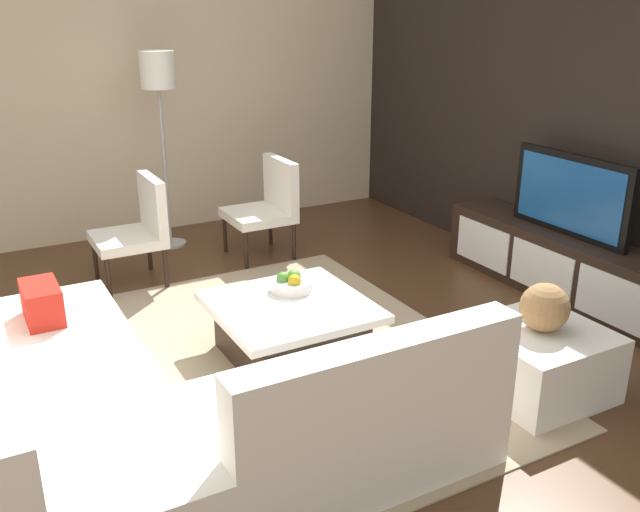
% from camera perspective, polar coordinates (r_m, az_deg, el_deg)
% --- Properties ---
extents(ground_plane, '(14.00, 14.00, 0.00)m').
position_cam_1_polar(ground_plane, '(4.39, -3.00, -9.18)').
color(ground_plane, '#4C301C').
extents(feature_wall_back, '(6.40, 0.12, 2.80)m').
position_cam_1_polar(feature_wall_back, '(5.60, 22.91, 10.93)').
color(feature_wall_back, black).
rests_on(feature_wall_back, ground).
extents(side_wall_left, '(0.12, 5.20, 2.80)m').
position_cam_1_polar(side_wall_left, '(6.95, -13.61, 13.45)').
color(side_wall_left, beige).
rests_on(side_wall_left, ground).
extents(area_rug, '(3.12, 2.43, 0.01)m').
position_cam_1_polar(area_rug, '(4.47, -3.57, -8.57)').
color(area_rug, tan).
rests_on(area_rug, ground).
extents(media_console, '(2.15, 0.45, 0.50)m').
position_cam_1_polar(media_console, '(5.65, 19.39, -0.69)').
color(media_console, black).
rests_on(media_console, ground).
extents(television, '(1.07, 0.06, 0.62)m').
position_cam_1_polar(television, '(5.48, 20.06, 4.77)').
color(television, black).
rests_on(television, media_console).
extents(sectional_couch, '(2.40, 2.28, 0.81)m').
position_cam_1_polar(sectional_couch, '(3.58, -12.85, -11.99)').
color(sectional_couch, white).
rests_on(sectional_couch, ground).
extents(coffee_table, '(0.94, 0.94, 0.38)m').
position_cam_1_polar(coffee_table, '(4.42, -2.45, -6.04)').
color(coffee_table, black).
rests_on(coffee_table, ground).
extents(accent_chair_near, '(0.55, 0.53, 0.87)m').
position_cam_1_polar(accent_chair_near, '(5.69, -14.81, 2.52)').
color(accent_chair_near, black).
rests_on(accent_chair_near, ground).
extents(floor_lamp, '(0.30, 0.30, 1.77)m').
position_cam_1_polar(floor_lamp, '(6.35, -13.24, 13.70)').
color(floor_lamp, '#A5A5AA').
rests_on(floor_lamp, ground).
extents(ottoman, '(0.70, 0.70, 0.40)m').
position_cam_1_polar(ottoman, '(4.24, 17.63, -8.26)').
color(ottoman, white).
rests_on(ottoman, ground).
extents(fruit_bowl, '(0.28, 0.28, 0.14)m').
position_cam_1_polar(fruit_bowl, '(4.51, -2.39, -2.29)').
color(fruit_bowl, silver).
rests_on(fruit_bowl, coffee_table).
extents(accent_chair_far, '(0.57, 0.54, 0.87)m').
position_cam_1_polar(accent_chair_far, '(6.16, -4.33, 4.47)').
color(accent_chair_far, black).
rests_on(accent_chair_far, ground).
extents(decorative_ball, '(0.28, 0.28, 0.28)m').
position_cam_1_polar(decorative_ball, '(4.09, 18.13, -4.06)').
color(decorative_ball, '#997247').
rests_on(decorative_ball, ottoman).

